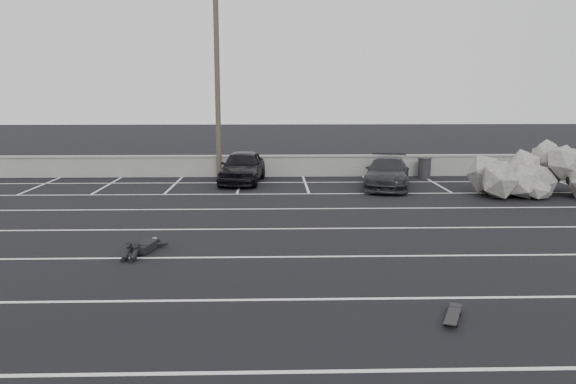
{
  "coord_description": "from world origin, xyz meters",
  "views": [
    {
      "loc": [
        -0.51,
        -13.84,
        4.16
      ],
      "look_at": [
        -0.02,
        3.87,
        1.0
      ],
      "focal_mm": 35.0,
      "sensor_mm": 36.0,
      "label": 1
    }
  ],
  "objects_px": {
    "person": "(147,242)",
    "skateboard": "(453,316)",
    "utility_pole": "(217,79)",
    "car_right": "(387,172)",
    "trash_bin": "(424,168)",
    "car_left": "(242,167)",
    "riprap_pile": "(540,180)"
  },
  "relations": [
    {
      "from": "person",
      "to": "skateboard",
      "type": "xyz_separation_m",
      "value": [
        6.68,
        -4.87,
        -0.14
      ]
    },
    {
      "from": "utility_pole",
      "to": "skateboard",
      "type": "relative_size",
      "value": 10.61
    },
    {
      "from": "utility_pole",
      "to": "person",
      "type": "bearing_deg",
      "value": -93.54
    },
    {
      "from": "car_right",
      "to": "trash_bin",
      "type": "xyz_separation_m",
      "value": [
        2.35,
        2.6,
        -0.15
      ]
    },
    {
      "from": "utility_pole",
      "to": "person",
      "type": "distance_m",
      "value": 13.29
    },
    {
      "from": "car_left",
      "to": "car_right",
      "type": "xyz_separation_m",
      "value": [
        6.46,
        -1.51,
        -0.08
      ]
    },
    {
      "from": "riprap_pile",
      "to": "car_left",
      "type": "bearing_deg",
      "value": 163.71
    },
    {
      "from": "car_right",
      "to": "skateboard",
      "type": "height_order",
      "value": "car_right"
    },
    {
      "from": "car_left",
      "to": "car_right",
      "type": "distance_m",
      "value": 6.63
    },
    {
      "from": "car_right",
      "to": "utility_pole",
      "type": "distance_m",
      "value": 9.1
    },
    {
      "from": "trash_bin",
      "to": "riprap_pile",
      "type": "bearing_deg",
      "value": -53.34
    },
    {
      "from": "car_right",
      "to": "riprap_pile",
      "type": "xyz_separation_m",
      "value": [
        5.84,
        -2.08,
        -0.03
      ]
    },
    {
      "from": "skateboard",
      "to": "car_left",
      "type": "bearing_deg",
      "value": 130.47
    },
    {
      "from": "car_right",
      "to": "skateboard",
      "type": "bearing_deg",
      "value": -83.53
    },
    {
      "from": "car_right",
      "to": "utility_pole",
      "type": "bearing_deg",
      "value": 173.72
    },
    {
      "from": "trash_bin",
      "to": "riprap_pile",
      "type": "distance_m",
      "value": 5.84
    },
    {
      "from": "car_left",
      "to": "skateboard",
      "type": "bearing_deg",
      "value": -67.37
    },
    {
      "from": "skateboard",
      "to": "person",
      "type": "bearing_deg",
      "value": 168.06
    },
    {
      "from": "riprap_pile",
      "to": "person",
      "type": "relative_size",
      "value": 2.79
    },
    {
      "from": "trash_bin",
      "to": "person",
      "type": "distance_m",
      "value": 16.39
    },
    {
      "from": "car_left",
      "to": "utility_pole",
      "type": "relative_size",
      "value": 0.47
    },
    {
      "from": "utility_pole",
      "to": "riprap_pile",
      "type": "height_order",
      "value": "utility_pole"
    },
    {
      "from": "car_left",
      "to": "trash_bin",
      "type": "relative_size",
      "value": 4.34
    },
    {
      "from": "car_left",
      "to": "utility_pole",
      "type": "distance_m",
      "value": 4.37
    },
    {
      "from": "riprap_pile",
      "to": "skateboard",
      "type": "relative_size",
      "value": 7.54
    },
    {
      "from": "utility_pole",
      "to": "skateboard",
      "type": "distance_m",
      "value": 18.9
    },
    {
      "from": "car_left",
      "to": "person",
      "type": "height_order",
      "value": "car_left"
    },
    {
      "from": "car_right",
      "to": "person",
      "type": "bearing_deg",
      "value": -117.57
    },
    {
      "from": "trash_bin",
      "to": "skateboard",
      "type": "bearing_deg",
      "value": -103.36
    },
    {
      "from": "car_left",
      "to": "riprap_pile",
      "type": "bearing_deg",
      "value": -9.98
    },
    {
      "from": "riprap_pile",
      "to": "person",
      "type": "xyz_separation_m",
      "value": [
        -14.26,
        -7.66,
        -0.41
      ]
    },
    {
      "from": "car_left",
      "to": "trash_bin",
      "type": "distance_m",
      "value": 8.88
    }
  ]
}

